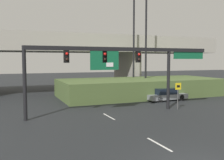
% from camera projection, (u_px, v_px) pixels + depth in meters
% --- Properties ---
extents(lane_markings, '(0.14, 24.42, 0.01)m').
position_uv_depth(lane_markings, '(94.00, 108.00, 24.03)').
color(lane_markings, silver).
rests_on(lane_markings, ground).
extents(signal_gantry, '(16.38, 0.44, 5.50)m').
position_uv_depth(signal_gantry, '(119.00, 59.00, 21.70)').
color(signal_gantry, black).
rests_on(signal_gantry, ground).
extents(speed_limit_sign, '(0.60, 0.11, 2.46)m').
position_uv_depth(speed_limit_sign, '(178.00, 92.00, 23.37)').
color(speed_limit_sign, '#4C4C4C').
rests_on(speed_limit_sign, ground).
extents(highway_light_pole_near, '(0.70, 0.36, 17.69)m').
position_uv_depth(highway_light_pole_near, '(146.00, 22.00, 33.18)').
color(highway_light_pole_near, black).
rests_on(highway_light_pole_near, ground).
extents(highway_light_pole_far, '(0.70, 0.36, 12.92)m').
position_uv_depth(highway_light_pole_far, '(134.00, 42.00, 34.99)').
color(highway_light_pole_far, black).
rests_on(highway_light_pole_far, ground).
extents(overpass_bridge, '(47.74, 8.73, 7.93)m').
position_uv_depth(overpass_bridge, '(62.00, 50.00, 36.96)').
color(overpass_bridge, '#A39E93').
rests_on(overpass_bridge, ground).
extents(grass_embankment, '(19.78, 8.34, 2.11)m').
position_uv_depth(grass_embankment, '(141.00, 87.00, 32.38)').
color(grass_embankment, '#4C6033').
rests_on(grass_embankment, ground).
extents(parked_sedan_near_right, '(4.84, 2.16, 1.36)m').
position_uv_depth(parked_sedan_near_right, '(166.00, 95.00, 28.81)').
color(parked_sedan_near_right, gray).
rests_on(parked_sedan_near_right, ground).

